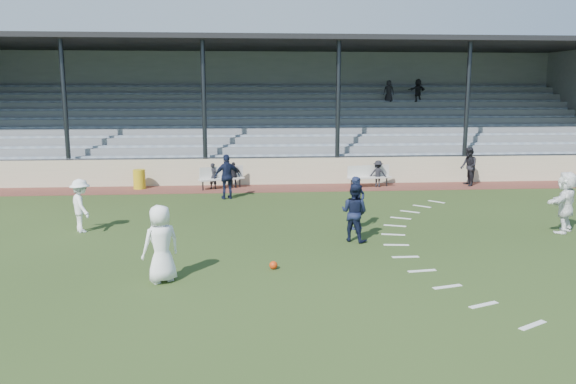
{
  "coord_description": "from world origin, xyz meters",
  "views": [
    {
      "loc": [
        -1.3,
        -13.67,
        4.27
      ],
      "look_at": [
        0.0,
        2.5,
        1.3
      ],
      "focal_mm": 35.0,
      "sensor_mm": 36.0,
      "label": 1
    }
  ],
  "objects_px": {
    "bench_left": "(222,176)",
    "football": "(273,265)",
    "player_white_lead": "(161,244)",
    "player_navy_lead": "(357,203)",
    "trash_bin": "(139,179)",
    "bench_right": "(369,174)",
    "official": "(469,167)"
  },
  "relations": [
    {
      "from": "trash_bin",
      "to": "official",
      "type": "xyz_separation_m",
      "value": [
        14.55,
        -0.38,
        0.44
      ]
    },
    {
      "from": "bench_right",
      "to": "player_white_lead",
      "type": "height_order",
      "value": "player_white_lead"
    },
    {
      "from": "bench_left",
      "to": "football",
      "type": "height_order",
      "value": "bench_left"
    },
    {
      "from": "bench_right",
      "to": "official",
      "type": "height_order",
      "value": "official"
    },
    {
      "from": "player_white_lead",
      "to": "official",
      "type": "bearing_deg",
      "value": -168.09
    },
    {
      "from": "bench_left",
      "to": "bench_right",
      "type": "height_order",
      "value": "same"
    },
    {
      "from": "trash_bin",
      "to": "bench_right",
      "type": "bearing_deg",
      "value": -1.83
    },
    {
      "from": "bench_left",
      "to": "bench_right",
      "type": "relative_size",
      "value": 0.98
    },
    {
      "from": "official",
      "to": "player_navy_lead",
      "type": "bearing_deg",
      "value": -39.69
    },
    {
      "from": "player_white_lead",
      "to": "trash_bin",
      "type": "bearing_deg",
      "value": -110.61
    },
    {
      "from": "bench_left",
      "to": "bench_right",
      "type": "bearing_deg",
      "value": -23.11
    },
    {
      "from": "bench_left",
      "to": "player_white_lead",
      "type": "bearing_deg",
      "value": -116.43
    },
    {
      "from": "bench_left",
      "to": "player_navy_lead",
      "type": "height_order",
      "value": "player_navy_lead"
    },
    {
      "from": "trash_bin",
      "to": "player_white_lead",
      "type": "height_order",
      "value": "player_white_lead"
    },
    {
      "from": "player_white_lead",
      "to": "player_navy_lead",
      "type": "xyz_separation_m",
      "value": [
        5.35,
        4.47,
        -0.06
      ]
    },
    {
      "from": "bench_left",
      "to": "official",
      "type": "height_order",
      "value": "official"
    },
    {
      "from": "trash_bin",
      "to": "player_white_lead",
      "type": "distance_m",
      "value": 12.48
    },
    {
      "from": "football",
      "to": "player_white_lead",
      "type": "xyz_separation_m",
      "value": [
        -2.55,
        -0.67,
        0.78
      ]
    },
    {
      "from": "official",
      "to": "bench_right",
      "type": "bearing_deg",
      "value": -88.69
    },
    {
      "from": "player_white_lead",
      "to": "player_navy_lead",
      "type": "height_order",
      "value": "player_white_lead"
    },
    {
      "from": "bench_right",
      "to": "trash_bin",
      "type": "xyz_separation_m",
      "value": [
        -10.04,
        0.32,
        -0.15
      ]
    },
    {
      "from": "football",
      "to": "bench_left",
      "type": "bearing_deg",
      "value": 98.25
    },
    {
      "from": "trash_bin",
      "to": "player_white_lead",
      "type": "bearing_deg",
      "value": -77.72
    },
    {
      "from": "player_white_lead",
      "to": "bench_right",
      "type": "bearing_deg",
      "value": -154.78
    },
    {
      "from": "bench_left",
      "to": "player_white_lead",
      "type": "relative_size",
      "value": 1.14
    },
    {
      "from": "football",
      "to": "player_navy_lead",
      "type": "relative_size",
      "value": 0.12
    },
    {
      "from": "bench_left",
      "to": "player_white_lead",
      "type": "distance_m",
      "value": 12.02
    },
    {
      "from": "bench_left",
      "to": "player_navy_lead",
      "type": "bearing_deg",
      "value": -81.51
    },
    {
      "from": "trash_bin",
      "to": "player_navy_lead",
      "type": "height_order",
      "value": "player_navy_lead"
    },
    {
      "from": "trash_bin",
      "to": "player_white_lead",
      "type": "xyz_separation_m",
      "value": [
        2.65,
        -12.19,
        0.44
      ]
    },
    {
      "from": "trash_bin",
      "to": "player_navy_lead",
      "type": "bearing_deg",
      "value": -43.97
    },
    {
      "from": "bench_right",
      "to": "player_white_lead",
      "type": "distance_m",
      "value": 13.99
    }
  ]
}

